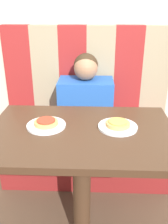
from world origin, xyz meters
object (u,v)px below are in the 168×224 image
plate_left (46,125)px  plate_right (118,127)px  pizza_right (118,124)px  pizza_left (46,122)px  person (86,97)px

plate_left → plate_right: bearing=0.0°
pizza_right → plate_right: bearing=-166.0°
plate_left → pizza_left: pizza_left is taller
pizza_left → pizza_right: 0.37m
pizza_left → plate_left: bearing=-14.0°
person → pizza_left: size_ratio=4.64×
plate_left → plate_right: size_ratio=1.00×
person → plate_left: 0.63m
plate_left → plate_right: (0.37, 0.00, 0.00)m
person → pizza_left: (-0.18, -0.60, 0.07)m
plate_left → pizza_right: 0.37m
person → pizza_right: 0.63m
plate_left → person: bearing=72.9°
plate_left → pizza_left: size_ratio=1.65×
plate_left → plate_right: same height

